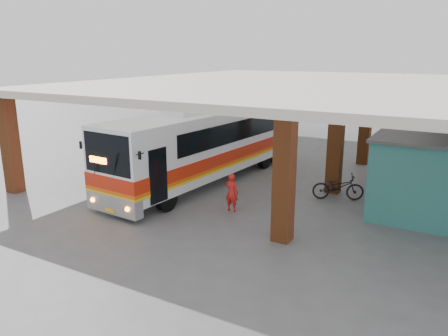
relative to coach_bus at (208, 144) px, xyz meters
name	(u,v)px	position (x,y,z in m)	size (l,w,h in m)	color
ground	(243,200)	(2.85, -1.78, -1.83)	(90.00, 90.00, 0.00)	#515154
brick_columns	(315,134)	(4.28, 3.22, 0.35)	(20.10, 21.60, 4.35)	brown
canopy_roof	(309,84)	(3.35, 4.72, 2.67)	(21.00, 23.00, 0.30)	beige
coach_bus	(208,144)	(0.00, 0.00, 0.00)	(3.60, 12.79, 3.68)	white
motorcycle	(338,187)	(6.32, 0.29, -1.27)	(0.75, 2.14, 1.13)	black
pedestrian	(232,192)	(3.05, -3.18, -1.06)	(0.56, 0.37, 1.54)	red
red_chair	(380,169)	(7.19, 4.84, -1.42)	(0.53, 0.53, 0.88)	red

